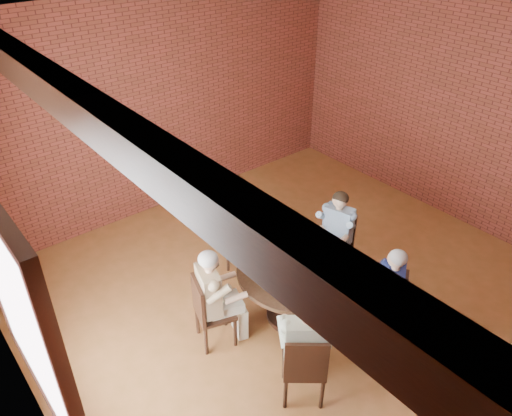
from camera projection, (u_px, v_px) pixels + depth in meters
floor at (319, 310)px, 6.35m from camera, size 7.00×7.00×0.00m
ceiling at (344, 36)px, 4.52m from camera, size 7.00×7.00×0.00m
wall_back at (166, 105)px, 7.72m from camera, size 7.00×0.00×7.00m
wall_left at (25, 339)px, 3.71m from camera, size 0.00×7.00×7.00m
wall_right at (487, 122)px, 7.16m from camera, size 0.00×7.00×7.00m
ceiling_beam at (89, 114)px, 3.29m from camera, size 0.22×6.90×0.26m
window at (19, 310)px, 4.03m from camera, size 0.10×2.16×2.36m
dining_table at (298, 283)px, 5.99m from camera, size 1.46×1.46×0.75m
chair_a at (337, 241)px, 6.77m from camera, size 0.50×0.50×0.90m
diner_a at (336, 235)px, 6.64m from camera, size 0.72×0.65×1.27m
chair_b at (244, 239)px, 6.76m from camera, size 0.48×0.48×0.98m
diner_b at (248, 231)px, 6.60m from camera, size 0.60×0.73×1.40m
chair_c at (208, 310)px, 5.65m from camera, size 0.51×0.51×0.92m
diner_c at (214, 298)px, 5.60m from camera, size 0.75×0.67×1.30m
chair_d at (304, 366)px, 4.97m from camera, size 0.60×0.60×0.94m
diner_d at (305, 348)px, 4.96m from camera, size 0.83×0.84×1.34m
chair_e at (392, 306)px, 5.72m from camera, size 0.54×0.54×0.90m
diner_e at (387, 295)px, 5.66m from camera, size 0.73×0.76×1.26m
plate_a at (316, 248)px, 6.20m from camera, size 0.26×0.26×0.01m
plate_b at (273, 253)px, 6.11m from camera, size 0.26×0.26×0.01m
plate_c at (272, 281)px, 5.67m from camera, size 0.26×0.26×0.01m
plate_d at (340, 276)px, 5.74m from camera, size 0.26×0.26×0.01m
glass_a at (311, 252)px, 6.03m from camera, size 0.07×0.07×0.14m
glass_b at (300, 254)px, 5.99m from camera, size 0.07×0.07×0.14m
glass_c at (270, 263)px, 5.84m from camera, size 0.07×0.07×0.14m
glass_d at (278, 262)px, 5.86m from camera, size 0.07×0.07×0.14m
glass_e at (280, 276)px, 5.65m from camera, size 0.07×0.07×0.14m
glass_f at (300, 289)px, 5.47m from camera, size 0.07×0.07×0.14m
smartphone at (337, 275)px, 5.77m from camera, size 0.11×0.17×0.01m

